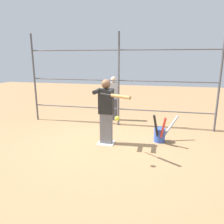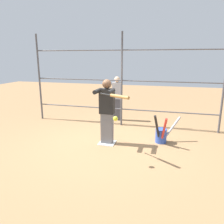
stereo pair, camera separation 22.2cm
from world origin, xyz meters
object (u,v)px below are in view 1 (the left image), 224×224
softball_in_flight (117,118)px  bat_bucket (160,133)px  batter (106,110)px  baseball_bat_swinging (118,96)px  bystander_behind_fence (113,98)px

softball_in_flight → bat_bucket: (-0.85, -1.44, -0.75)m
softball_in_flight → bat_bucket: bearing=-120.6°
batter → baseball_bat_swinging: 0.99m
batter → bat_bucket: size_ratio=2.06×
baseball_bat_swinging → softball_in_flight: size_ratio=7.95×
bystander_behind_fence → baseball_bat_swinging: bearing=104.0°
batter → bat_bucket: batter is taller
bat_bucket → bystander_behind_fence: size_ratio=0.52×
bystander_behind_fence → softball_in_flight: bearing=103.5°
bat_bucket → bystander_behind_fence: bystander_behind_fence is taller
batter → bystander_behind_fence: size_ratio=1.08×
bat_bucket → bystander_behind_fence: 2.45m
baseball_bat_swinging → bystander_behind_fence: 3.05m
baseball_bat_swinging → bystander_behind_fence: size_ratio=0.50×
baseball_bat_swinging → softball_in_flight: bearing=98.3°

